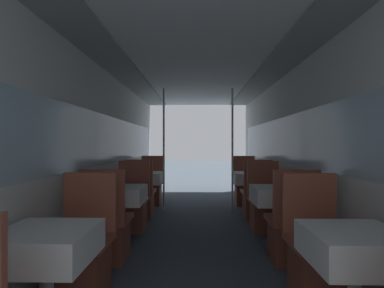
{
  "coord_description": "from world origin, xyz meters",
  "views": [
    {
      "loc": [
        -0.01,
        -1.16,
        1.24
      ],
      "look_at": [
        -0.08,
        2.74,
        1.24
      ],
      "focal_mm": 28.0,
      "sensor_mm": 36.0,
      "label": 1
    }
  ],
  "objects_px": {
    "chair_left_far_0": "(82,259)",
    "chair_left_far_2": "(151,190)",
    "chair_right_far_0": "(318,261)",
    "dining_table_right_2": "(250,179)",
    "chair_left_near_1": "(107,234)",
    "chair_right_near_2": "(256,201)",
    "chair_right_far_2": "(245,190)",
    "chair_right_near_1": "(291,235)",
    "chair_right_far_1": "(266,210)",
    "dining_table_right_0": "(355,251)",
    "support_pole_right_2": "(232,150)",
    "chair_left_far_1": "(131,210)",
    "support_pole_left_2": "(164,150)",
    "dining_table_right_1": "(276,197)",
    "dining_table_left_1": "(121,197)",
    "dining_table_left_0": "(46,249)",
    "dining_table_left_2": "(146,179)",
    "chair_left_near_2": "(141,200)"
  },
  "relations": [
    {
      "from": "chair_left_far_0",
      "to": "dining_table_right_0",
      "type": "bearing_deg",
      "value": 163.32
    },
    {
      "from": "dining_table_left_2",
      "to": "dining_table_left_0",
      "type": "bearing_deg",
      "value": -90.0
    },
    {
      "from": "support_pole_right_2",
      "to": "dining_table_left_0",
      "type": "bearing_deg",
      "value": -113.42
    },
    {
      "from": "chair_right_far_1",
      "to": "chair_right_far_2",
      "type": "relative_size",
      "value": 1.0
    },
    {
      "from": "chair_left_far_2",
      "to": "chair_right_far_1",
      "type": "bearing_deg",
      "value": 136.16
    },
    {
      "from": "dining_table_left_0",
      "to": "chair_right_far_0",
      "type": "height_order",
      "value": "chair_right_far_0"
    },
    {
      "from": "chair_right_near_2",
      "to": "chair_right_near_1",
      "type": "bearing_deg",
      "value": -90.0
    },
    {
      "from": "chair_left_near_1",
      "to": "chair_left_far_2",
      "type": "distance_m",
      "value": 2.99
    },
    {
      "from": "chair_left_far_1",
      "to": "chair_right_near_1",
      "type": "xyz_separation_m",
      "value": [
        1.92,
        -1.15,
        0.0
      ]
    },
    {
      "from": "dining_table_left_1",
      "to": "chair_left_far_1",
      "type": "relative_size",
      "value": 0.72
    },
    {
      "from": "chair_left_near_1",
      "to": "chair_right_far_2",
      "type": "relative_size",
      "value": 1.0
    },
    {
      "from": "chair_right_far_0",
      "to": "support_pole_right_2",
      "type": "distance_m",
      "value": 3.23
    },
    {
      "from": "chair_left_near_2",
      "to": "chair_right_near_2",
      "type": "distance_m",
      "value": 1.92
    },
    {
      "from": "chair_right_near_1",
      "to": "chair_left_far_1",
      "type": "bearing_deg",
      "value": 149.07
    },
    {
      "from": "chair_left_far_0",
      "to": "chair_left_near_2",
      "type": "distance_m",
      "value": 2.53
    },
    {
      "from": "dining_table_left_2",
      "to": "chair_right_far_0",
      "type": "distance_m",
      "value": 3.66
    },
    {
      "from": "chair_right_far_0",
      "to": "chair_right_far_2",
      "type": "xyz_separation_m",
      "value": [
        0.0,
        3.68,
        0.0
      ]
    },
    {
      "from": "chair_right_far_1",
      "to": "chair_right_far_0",
      "type": "bearing_deg",
      "value": 90.0
    },
    {
      "from": "dining_table_left_0",
      "to": "dining_table_right_1",
      "type": "distance_m",
      "value": 2.66
    },
    {
      "from": "chair_left_far_1",
      "to": "dining_table_right_0",
      "type": "xyz_separation_m",
      "value": [
        1.92,
        -2.42,
        0.29
      ]
    },
    {
      "from": "dining_table_left_0",
      "to": "chair_left_near_1",
      "type": "bearing_deg",
      "value": 90.0
    },
    {
      "from": "dining_table_left_2",
      "to": "chair_right_far_1",
      "type": "relative_size",
      "value": 0.72
    },
    {
      "from": "dining_table_right_0",
      "to": "dining_table_right_2",
      "type": "xyz_separation_m",
      "value": [
        0.0,
        3.68,
        0.0
      ]
    },
    {
      "from": "dining_table_right_2",
      "to": "chair_left_far_1",
      "type": "bearing_deg",
      "value": -146.55
    },
    {
      "from": "dining_table_left_0",
      "to": "chair_left_near_2",
      "type": "bearing_deg",
      "value": 90.0
    },
    {
      "from": "chair_left_far_0",
      "to": "chair_right_near_2",
      "type": "relative_size",
      "value": 1.0
    },
    {
      "from": "chair_left_near_1",
      "to": "dining_table_right_0",
      "type": "relative_size",
      "value": 1.39
    },
    {
      "from": "chair_right_near_1",
      "to": "dining_table_right_2",
      "type": "relative_size",
      "value": 1.39
    },
    {
      "from": "chair_left_far_0",
      "to": "chair_left_far_2",
      "type": "relative_size",
      "value": 1.0
    },
    {
      "from": "support_pole_left_2",
      "to": "chair_right_far_1",
      "type": "bearing_deg",
      "value": -38.46
    },
    {
      "from": "dining_table_right_1",
      "to": "dining_table_right_2",
      "type": "relative_size",
      "value": 1.0
    },
    {
      "from": "dining_table_right_2",
      "to": "support_pole_right_2",
      "type": "relative_size",
      "value": 0.31
    },
    {
      "from": "support_pole_left_2",
      "to": "chair_right_near_1",
      "type": "xyz_separation_m",
      "value": [
        1.59,
        -2.42,
        -0.84
      ]
    },
    {
      "from": "chair_left_near_1",
      "to": "chair_right_near_2",
      "type": "relative_size",
      "value": 1.0
    },
    {
      "from": "chair_right_far_0",
      "to": "dining_table_right_2",
      "type": "bearing_deg",
      "value": -90.0
    },
    {
      "from": "dining_table_left_0",
      "to": "support_pole_left_2",
      "type": "bearing_deg",
      "value": 85.0
    },
    {
      "from": "dining_table_left_1",
      "to": "dining_table_right_0",
      "type": "xyz_separation_m",
      "value": [
        1.92,
        -1.84,
        0.0
      ]
    },
    {
      "from": "chair_left_far_1",
      "to": "chair_right_far_2",
      "type": "relative_size",
      "value": 1.0
    },
    {
      "from": "dining_table_left_1",
      "to": "chair_right_near_2",
      "type": "xyz_separation_m",
      "value": [
        1.92,
        1.27,
        -0.29
      ]
    },
    {
      "from": "dining_table_right_2",
      "to": "chair_right_far_2",
      "type": "distance_m",
      "value": 0.64
    },
    {
      "from": "chair_left_near_1",
      "to": "chair_right_far_0",
      "type": "height_order",
      "value": "same"
    },
    {
      "from": "chair_right_near_1",
      "to": "dining_table_left_1",
      "type": "bearing_deg",
      "value": 163.32
    },
    {
      "from": "chair_left_near_1",
      "to": "chair_left_near_2",
      "type": "distance_m",
      "value": 1.84
    },
    {
      "from": "dining_table_right_1",
      "to": "chair_right_near_1",
      "type": "height_order",
      "value": "chair_right_near_1"
    },
    {
      "from": "chair_right_near_2",
      "to": "chair_right_far_2",
      "type": "bearing_deg",
      "value": 90.0
    },
    {
      "from": "chair_right_far_0",
      "to": "dining_table_right_2",
      "type": "xyz_separation_m",
      "value": [
        0.0,
        3.11,
        0.29
      ]
    },
    {
      "from": "chair_right_near_2",
      "to": "chair_right_far_2",
      "type": "xyz_separation_m",
      "value": [
        -0.0,
        1.15,
        0.0
      ]
    },
    {
      "from": "dining_table_right_1",
      "to": "support_pole_right_2",
      "type": "xyz_separation_m",
      "value": [
        -0.32,
        1.84,
        0.55
      ]
    },
    {
      "from": "dining_table_left_2",
      "to": "chair_right_near_2",
      "type": "relative_size",
      "value": 0.72
    },
    {
      "from": "dining_table_right_1",
      "to": "chair_right_near_1",
      "type": "distance_m",
      "value": 0.64
    }
  ]
}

